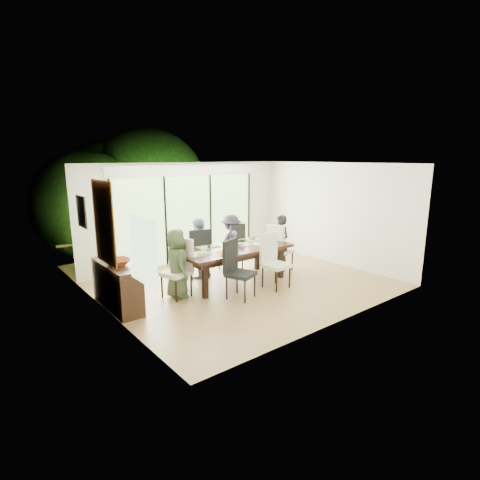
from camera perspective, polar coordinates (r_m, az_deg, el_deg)
floor at (r=8.55m, az=1.05°, el=-6.87°), size 6.00×5.00×0.01m
ceiling at (r=8.06m, az=1.13°, el=11.60°), size 6.00×5.00×0.01m
wall_back at (r=10.23m, az=-7.94°, el=4.07°), size 6.00×0.02×2.70m
wall_front at (r=6.51m, az=15.34°, el=-1.12°), size 6.00×0.02×2.70m
wall_left at (r=6.73m, az=-19.05°, el=-0.93°), size 0.02×5.00×2.70m
wall_right at (r=10.36m, az=14.05°, el=3.92°), size 0.02×5.00×2.70m
glass_doors at (r=10.22m, az=-7.80°, el=3.21°), size 4.20×0.02×2.30m
blinds_header at (r=10.08m, az=-7.99°, el=10.51°), size 4.40×0.06×0.28m
mullion_a at (r=9.33m, az=-18.90°, el=1.76°), size 0.05×0.04×2.30m
mullion_b at (r=9.88m, az=-11.26°, el=2.76°), size 0.05×0.04×2.30m
mullion_c at (r=10.58m, az=-4.52°, el=3.61°), size 0.05×0.04×2.30m
mullion_d at (r=11.42m, az=1.32°, el=4.30°), size 0.05×0.04×2.30m
side_window at (r=5.62m, az=-14.60°, el=-1.65°), size 0.02×0.90×1.00m
deck at (r=11.27m, az=-10.05°, el=-2.49°), size 6.00×1.80×0.10m
rail_top at (r=11.83m, az=-12.02°, el=1.13°), size 6.00×0.08×0.06m
foliage_left at (r=11.97m, az=-22.15°, el=4.92°), size 3.20×3.20×3.20m
foliage_mid at (r=13.27m, az=-13.87°, el=7.71°), size 4.00×4.00×4.00m
foliage_right at (r=13.49m, az=-5.32°, el=5.79°), size 2.80×2.80×2.80m
foliage_far at (r=13.55m, az=-18.94°, el=6.72°), size 3.60×3.60×3.60m
table_top at (r=8.50m, az=-0.92°, el=-1.34°), size 2.66×1.22×0.07m
table_apron at (r=8.52m, az=-0.91°, el=-1.99°), size 2.44×1.00×0.11m
table_leg_fl at (r=7.68m, az=-5.35°, el=-6.16°), size 0.10×0.10×0.76m
table_leg_fr at (r=8.99m, az=6.25°, el=-3.39°), size 0.10×0.10×0.76m
table_leg_bl at (r=8.38m, az=-8.60°, el=-4.64°), size 0.10×0.10×0.76m
table_leg_br at (r=9.59m, az=2.63°, el=-2.30°), size 0.10×0.10×0.76m
chair_left_end at (r=7.76m, az=-9.74°, el=-4.34°), size 0.61×0.61×1.22m
chair_right_end at (r=9.51m, az=6.26°, el=-1.08°), size 0.58×0.58×1.22m
chair_far_left at (r=8.97m, az=-6.52°, el=-1.91°), size 0.63×0.63×1.22m
chair_far_right at (r=9.53m, az=-1.42°, el=-0.99°), size 0.58×0.58×1.22m
chair_near_left at (r=7.59m, az=0.12°, el=-4.52°), size 0.66×0.66×1.22m
chair_near_right at (r=8.23m, az=5.57°, el=-3.23°), size 0.54×0.54×1.22m
person_left_end at (r=7.74m, az=-9.63°, el=-3.57°), size 0.51×0.72×1.43m
person_right_end at (r=9.47m, az=6.19°, el=-0.48°), size 0.48×0.70×1.43m
person_far_left at (r=8.93m, az=-6.46°, el=-1.29°), size 0.74×0.54×1.43m
person_far_right at (r=9.49m, az=-1.35°, el=-0.39°), size 0.69×0.46×1.43m
placemat_left at (r=7.96m, az=-6.34°, el=-2.11°), size 0.49×0.35×0.01m
placemat_right at (r=9.09m, az=3.83°, el=-0.22°), size 0.49×0.35×0.01m
placemat_far_l at (r=8.55m, az=-4.94°, el=-1.05°), size 0.49×0.35×0.01m
placemat_far_r at (r=9.13m, az=0.28°, el=-0.13°), size 0.49×0.35×0.01m
placemat_paper at (r=7.94m, az=-2.73°, el=-2.09°), size 0.49×0.35×0.01m
tablet_far_l at (r=8.56m, az=-4.20°, el=-0.95°), size 0.29×0.20×0.01m
tablet_far_r at (r=9.06m, az=0.23°, el=-0.18°), size 0.27×0.19×0.01m
papers at (r=8.89m, az=2.85°, el=-0.50°), size 0.33×0.24×0.00m
platter_base at (r=7.94m, az=-2.74°, el=-1.97°), size 0.29×0.29×0.03m
platter_snacks at (r=7.93m, az=-2.74°, el=-1.83°), size 0.22×0.22×0.02m
vase at (r=8.55m, az=-0.86°, el=-0.58°), size 0.09×0.09×0.13m
hyacinth_stems at (r=8.52m, az=-0.86°, el=0.29°), size 0.04×0.04×0.18m
hyacinth_blooms at (r=8.49m, az=-0.86°, el=1.02°), size 0.12×0.12×0.12m
laptop at (r=7.93m, az=-5.34°, el=-2.06°), size 0.42×0.34×0.03m
cup_a at (r=8.21m, az=-5.43°, el=-1.29°), size 0.15×0.15×0.11m
cup_b at (r=8.49m, az=0.30°, el=-0.77°), size 0.16×0.16×0.10m
cup_c at (r=9.05m, az=2.70°, el=0.07°), size 0.19×0.19×0.11m
book at (r=8.68m, az=0.19°, el=-0.76°), size 0.22×0.27×0.02m
sideboard at (r=7.57m, az=-18.23°, el=-6.63°), size 0.43×1.55×0.87m
bowl at (r=7.34m, az=-18.22°, el=-3.21°), size 0.46×0.46×0.11m
candlestick_base at (r=7.76m, az=-19.38°, el=-2.74°), size 0.10×0.10×0.04m
candlestick_shaft at (r=7.63m, az=-19.71°, el=1.68°), size 0.02×0.02×1.21m
candlestick_pan at (r=7.54m, az=-20.04°, el=6.14°), size 0.10×0.10×0.03m
candle at (r=7.54m, az=-20.08°, el=6.58°), size 0.03×0.03×0.10m
tapestry at (r=7.05m, az=-20.06°, el=2.49°), size 0.02×1.00×1.50m
art_frame at (r=8.27m, az=-23.01°, el=3.99°), size 0.03×0.55×0.65m
art_canvas at (r=8.28m, az=-22.88°, el=4.01°), size 0.01×0.45×0.55m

